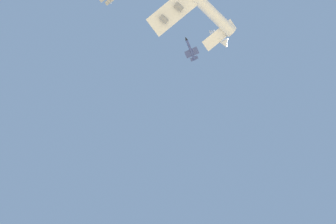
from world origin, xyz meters
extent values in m
cone|color=white|center=(-4.93, 77.62, 169.09)|extent=(7.23, 7.50, 5.76)
cylinder|color=gray|center=(34.45, 69.15, 160.98)|extent=(5.34, 3.61, 3.00)
cylinder|color=gray|center=(30.96, 79.34, 163.19)|extent=(5.34, 3.61, 3.00)
cube|color=white|center=(1.72, 78.28, 176.53)|extent=(8.47, 5.23, 10.33)
cube|color=white|center=(1.23, 79.69, 169.29)|extent=(13.65, 22.77, 5.02)
cube|color=#999EA3|center=(63.62, 60.70, 157.15)|extent=(2.28, 1.15, 2.60)
cube|color=#999EA3|center=(63.62, 60.70, 155.40)|extent=(3.77, 5.20, 0.20)
cylinder|color=#38478C|center=(11.22, 63.25, 164.09)|extent=(11.80, 8.20, 1.50)
cone|color=black|center=(17.56, 67.24, 164.09)|extent=(2.49, 2.34, 1.50)
cube|color=#38478C|center=(9.95, 62.45, 163.89)|extent=(7.99, 9.11, 0.24)
cube|color=#38478C|center=(6.56, 60.31, 166.04)|extent=(2.14, 1.45, 2.60)
cube|color=#38478C|center=(6.56, 60.31, 164.29)|extent=(4.25, 5.13, 0.20)
camera|label=1|loc=(35.60, 75.20, 2.16)|focal=28.39mm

